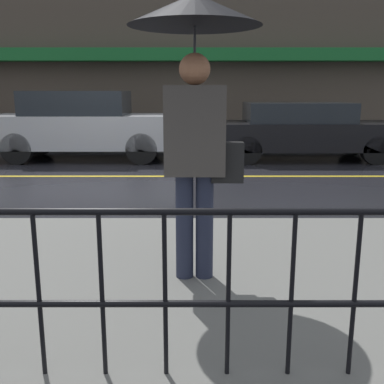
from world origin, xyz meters
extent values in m
plane|color=black|center=(0.00, 0.00, 0.00)|extent=(80.00, 80.00, 0.00)
cube|color=slate|center=(0.00, -4.93, 0.06)|extent=(28.00, 3.19, 0.13)
cube|color=slate|center=(0.00, 4.29, 0.06)|extent=(28.00, 1.91, 0.13)
cube|color=gold|center=(0.00, 0.00, 0.00)|extent=(25.20, 0.12, 0.01)
cube|color=#4C4238|center=(0.00, 5.40, 3.31)|extent=(28.00, 0.30, 6.61)
cube|color=#196B2D|center=(0.00, 4.97, 2.60)|extent=(16.80, 0.55, 0.35)
cylinder|color=black|center=(0.79, -6.28, 0.56)|extent=(0.02, 0.02, 0.87)
cylinder|color=black|center=(1.11, -6.28, 0.56)|extent=(0.02, 0.02, 0.87)
cylinder|color=black|center=(1.42, -6.28, 0.56)|extent=(0.02, 0.02, 0.87)
cylinder|color=black|center=(1.74, -6.28, 0.56)|extent=(0.02, 0.02, 0.87)
cylinder|color=black|center=(2.05, -6.28, 0.56)|extent=(0.02, 0.02, 0.87)
cylinder|color=black|center=(2.37, -6.28, 0.56)|extent=(0.02, 0.02, 0.87)
cylinder|color=#23283D|center=(1.50, -5.02, 0.54)|extent=(0.14, 0.14, 0.82)
cylinder|color=#23283D|center=(1.65, -5.02, 0.54)|extent=(0.14, 0.14, 0.82)
cube|color=#47423D|center=(1.57, -5.02, 1.28)|extent=(0.45, 0.27, 0.65)
sphere|color=#B0714D|center=(1.57, -5.02, 1.72)|extent=(0.23, 0.23, 0.23)
cylinder|color=#262628|center=(1.57, -5.02, 1.65)|extent=(0.02, 0.02, 0.73)
cone|color=black|center=(1.57, -5.02, 2.12)|extent=(0.95, 0.95, 0.21)
cube|color=black|center=(1.82, -5.02, 1.04)|extent=(0.24, 0.12, 0.30)
cube|color=#B2B5BA|center=(-0.92, 2.19, 0.67)|extent=(4.41, 1.70, 0.75)
cube|color=#1E2328|center=(-1.10, 2.19, 1.32)|extent=(2.29, 1.57, 0.54)
cylinder|color=black|center=(0.45, 2.93, 0.35)|extent=(0.69, 0.22, 0.69)
cylinder|color=black|center=(0.45, 1.45, 0.35)|extent=(0.69, 0.22, 0.69)
cylinder|color=black|center=(-2.29, 2.93, 0.35)|extent=(0.69, 0.22, 0.69)
cylinder|color=black|center=(-2.29, 1.45, 0.35)|extent=(0.69, 0.22, 0.69)
cube|color=black|center=(4.18, 2.19, 0.57)|extent=(4.54, 1.74, 0.61)
cube|color=#1E2328|center=(3.99, 2.19, 1.10)|extent=(2.36, 1.60, 0.45)
cylinder|color=black|center=(5.58, 2.95, 0.31)|extent=(0.62, 0.22, 0.62)
cylinder|color=black|center=(5.58, 1.43, 0.31)|extent=(0.62, 0.22, 0.62)
cylinder|color=black|center=(2.77, 2.95, 0.31)|extent=(0.62, 0.22, 0.62)
cylinder|color=black|center=(2.77, 1.43, 0.31)|extent=(0.62, 0.22, 0.62)
camera|label=1|loc=(1.56, -8.36, 1.56)|focal=42.00mm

